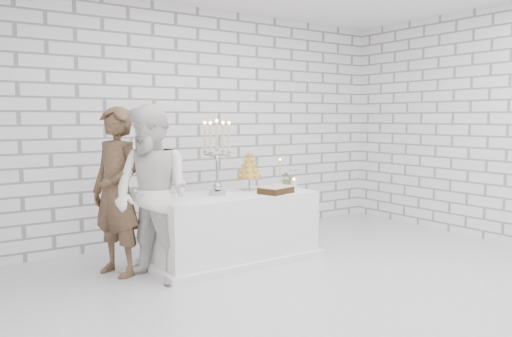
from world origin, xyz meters
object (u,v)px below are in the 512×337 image
candelabra (217,157)px  croquembouche (249,171)px  groom (117,192)px  bride (152,194)px  cake_table (233,227)px

candelabra → croquembouche: candelabra is taller
groom → candelabra: groom is taller
bride → candelabra: 0.91m
groom → croquembouche: bearing=65.0°
cake_table → groom: 1.33m
cake_table → groom: size_ratio=1.06×
candelabra → croquembouche: size_ratio=1.80×
groom → candelabra: size_ratio=2.07×
bride → croquembouche: 1.39m
bride → croquembouche: (1.34, 0.34, 0.12)m
cake_table → candelabra: size_ratio=2.20×
cake_table → candelabra: 0.81m
croquembouche → cake_table: bearing=-154.2°
cake_table → groom: bearing=168.5°
candelabra → croquembouche: 0.55m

